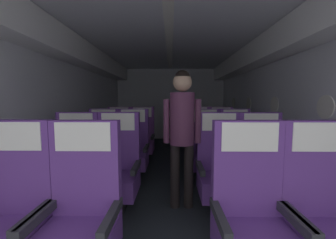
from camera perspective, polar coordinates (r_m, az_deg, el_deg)
ground at (r=3.65m, az=0.33°, el=-15.07°), size 3.69×7.15×0.02m
fuselage_shell at (r=3.71m, az=0.41°, el=11.48°), size 3.57×6.80×2.31m
seat_a_left_window at (r=1.90m, az=-37.21°, el=-20.53°), size 0.51×0.50×1.12m
seat_a_left_aisle at (r=1.66m, az=-22.78°, el=-23.74°), size 0.51×0.50×1.12m
seat_a_right_aisle at (r=1.86m, az=36.90°, el=-21.11°), size 0.51×0.50×1.12m
seat_a_right_window at (r=1.64m, az=21.86°, el=-24.09°), size 0.51×0.50×1.12m
seat_b_left_window at (r=2.66m, az=-24.05°, el=-12.52°), size 0.51×0.50×1.12m
seat_b_left_aisle at (r=2.53m, az=-13.68°, el=-13.18°), size 0.51×0.50×1.12m
seat_b_right_aisle at (r=2.63m, az=24.27°, el=-12.73°), size 0.51×0.50×1.12m
seat_b_right_window at (r=2.50m, az=13.87°, el=-13.37°), size 0.51×0.50×1.12m
seat_c_left_window at (r=3.54m, az=-17.33°, el=-7.91°), size 0.51×0.50×1.12m
seat_c_left_aisle at (r=3.41m, az=-9.62°, el=-8.25°), size 0.51×0.50×1.12m
seat_c_right_aisle at (r=3.53m, az=18.00°, el=-7.97°), size 0.51×0.50×1.12m
seat_c_right_window at (r=3.40m, az=10.02°, el=-8.28°), size 0.51×0.50×1.12m
seat_d_left_window at (r=4.43m, az=-13.28°, el=-5.16°), size 0.51×0.50×1.12m
seat_d_left_aisle at (r=4.35m, az=-7.10°, el=-5.24°), size 0.51×0.50×1.12m
seat_d_right_aisle at (r=4.43m, az=14.32°, el=-5.17°), size 0.51×0.50×1.12m
seat_d_right_window at (r=4.35m, az=8.10°, el=-5.26°), size 0.51×0.50×1.12m
flight_attendant at (r=2.41m, az=3.86°, el=-1.35°), size 0.43×0.28×1.59m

